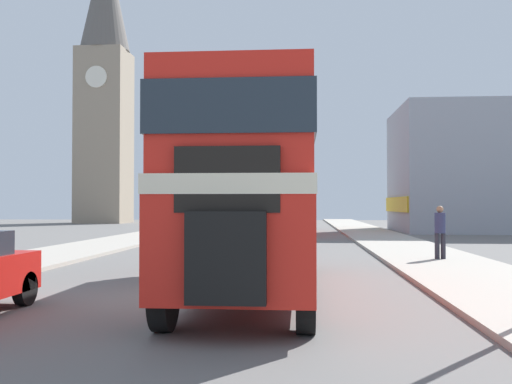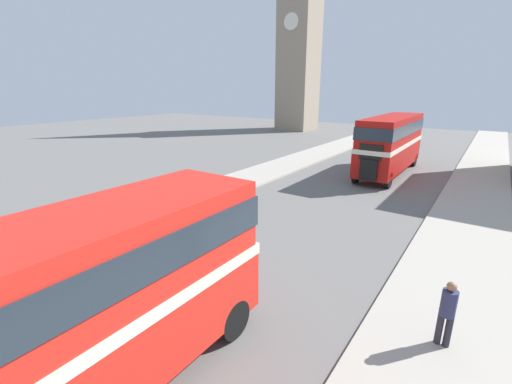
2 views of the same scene
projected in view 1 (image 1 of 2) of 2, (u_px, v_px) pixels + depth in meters
ground_plane at (185, 300)px, 11.37m from camera, size 120.00×120.00×0.00m
double_decker_bus at (256, 182)px, 12.57m from camera, size 2.42×10.11×4.01m
bus_distant at (280, 195)px, 36.89m from camera, size 2.41×9.86×4.22m
pedestrian_walking at (440, 229)px, 18.71m from camera, size 0.35×0.35×1.74m
church_tower at (105, 75)px, 59.81m from camera, size 5.16×5.16×30.33m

